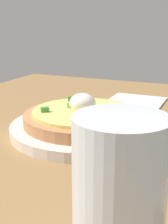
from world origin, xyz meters
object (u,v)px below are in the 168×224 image
object	(u,v)px
plate	(84,128)
napkin	(135,102)
cup_near	(119,199)
pizza	(84,116)

from	to	relation	value
plate	napkin	xyz separation A→B (cm)	(23.10, -2.77, -0.60)
cup_near	pizza	bearing A→B (deg)	28.55
plate	cup_near	xyz separation A→B (cm)	(-26.21, -14.24, 4.93)
cup_near	napkin	world-z (taller)	cup_near
pizza	napkin	distance (cm)	23.47
pizza	napkin	bearing A→B (deg)	-6.78
cup_near	napkin	size ratio (longest dim) A/B	0.98
plate	napkin	distance (cm)	23.27
cup_near	napkin	bearing A→B (deg)	13.10
plate	cup_near	distance (cm)	30.23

